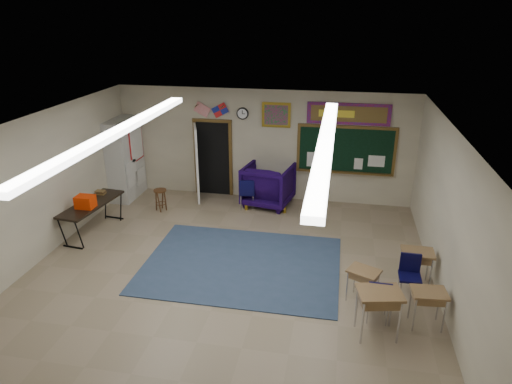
% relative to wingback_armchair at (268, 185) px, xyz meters
% --- Properties ---
extents(floor, '(9.00, 9.00, 0.00)m').
position_rel_wingback_armchair_xyz_m(floor, '(-0.23, -4.01, -0.56)').
color(floor, gray).
rests_on(floor, ground).
extents(back_wall, '(8.00, 0.04, 3.00)m').
position_rel_wingback_armchair_xyz_m(back_wall, '(-0.23, 0.49, 0.94)').
color(back_wall, beige).
rests_on(back_wall, floor).
extents(left_wall, '(0.04, 9.00, 3.00)m').
position_rel_wingback_armchair_xyz_m(left_wall, '(-4.23, -4.01, 0.94)').
color(left_wall, beige).
rests_on(left_wall, floor).
extents(right_wall, '(0.04, 9.00, 3.00)m').
position_rel_wingback_armchair_xyz_m(right_wall, '(3.77, -4.01, 0.94)').
color(right_wall, beige).
rests_on(right_wall, floor).
extents(ceiling, '(8.00, 9.00, 0.04)m').
position_rel_wingback_armchair_xyz_m(ceiling, '(-0.23, -4.01, 2.44)').
color(ceiling, silver).
rests_on(ceiling, back_wall).
extents(area_rug, '(4.00, 3.00, 0.02)m').
position_rel_wingback_armchair_xyz_m(area_rug, '(-0.03, -3.21, -0.55)').
color(area_rug, '#32415F').
rests_on(area_rug, floor).
extents(fluorescent_strips, '(3.86, 6.00, 0.10)m').
position_rel_wingback_armchair_xyz_m(fluorescent_strips, '(-0.23, -4.01, 2.38)').
color(fluorescent_strips, white).
rests_on(fluorescent_strips, ceiling).
extents(doorway, '(1.10, 0.89, 2.16)m').
position_rel_wingback_armchair_xyz_m(doorway, '(-1.74, 0.34, 0.50)').
color(doorway, black).
rests_on(doorway, back_wall).
extents(chalkboard, '(2.55, 0.14, 1.30)m').
position_rel_wingback_armchair_xyz_m(chalkboard, '(1.97, 0.45, 0.90)').
color(chalkboard, brown).
rests_on(chalkboard, back_wall).
extents(bulletin_board, '(2.10, 0.05, 0.55)m').
position_rel_wingback_armchair_xyz_m(bulletin_board, '(1.97, 0.45, 1.89)').
color(bulletin_board, red).
rests_on(bulletin_board, back_wall).
extents(framed_art_print, '(0.75, 0.05, 0.65)m').
position_rel_wingback_armchair_xyz_m(framed_art_print, '(0.12, 0.45, 1.79)').
color(framed_art_print, olive).
rests_on(framed_art_print, back_wall).
extents(wall_clock, '(0.32, 0.05, 0.32)m').
position_rel_wingback_armchair_xyz_m(wall_clock, '(-0.78, 0.45, 1.79)').
color(wall_clock, black).
rests_on(wall_clock, back_wall).
extents(wall_flags, '(1.16, 0.06, 0.70)m').
position_rel_wingback_armchair_xyz_m(wall_flags, '(-1.63, 0.43, 1.92)').
color(wall_flags, red).
rests_on(wall_flags, back_wall).
extents(storage_cabinet, '(0.59, 1.25, 2.20)m').
position_rel_wingback_armchair_xyz_m(storage_cabinet, '(-3.95, -0.16, 0.54)').
color(storage_cabinet, '#B2B3AE').
rests_on(storage_cabinet, floor).
extents(wingback_armchair, '(1.41, 1.44, 1.12)m').
position_rel_wingback_armchair_xyz_m(wingback_armchair, '(0.00, 0.00, 0.00)').
color(wingback_armchair, '#140534').
rests_on(wingback_armchair, floor).
extents(student_chair_reading, '(0.49, 0.49, 0.85)m').
position_rel_wingback_armchair_xyz_m(student_chair_reading, '(-0.50, -0.37, -0.13)').
color(student_chair_reading, '#090832').
rests_on(student_chair_reading, floor).
extents(student_chair_desk_a, '(0.42, 0.42, 0.83)m').
position_rel_wingback_armchair_xyz_m(student_chair_desk_a, '(2.60, -4.53, -0.15)').
color(student_chair_desk_a, '#090832').
rests_on(student_chair_desk_a, floor).
extents(student_chair_desk_b, '(0.42, 0.42, 0.82)m').
position_rel_wingback_armchair_xyz_m(student_chair_desk_b, '(3.20, -3.77, -0.15)').
color(student_chair_desk_b, '#090832').
rests_on(student_chair_desk_b, floor).
extents(student_desk_front_left, '(0.65, 0.59, 0.64)m').
position_rel_wingback_armchair_xyz_m(student_desk_front_left, '(2.37, -4.03, -0.20)').
color(student_desk_front_left, olive).
rests_on(student_desk_front_left, floor).
extents(student_desk_front_right, '(0.60, 0.46, 0.72)m').
position_rel_wingback_armchair_xyz_m(student_desk_front_right, '(3.37, -3.30, -0.16)').
color(student_desk_front_right, olive).
rests_on(student_desk_front_right, floor).
extents(student_desk_back_left, '(0.78, 0.65, 0.83)m').
position_rel_wingback_armchair_xyz_m(student_desk_back_left, '(2.57, -4.94, -0.10)').
color(student_desk_back_left, olive).
rests_on(student_desk_back_left, floor).
extents(student_desk_back_right, '(0.59, 0.47, 0.67)m').
position_rel_wingback_armchair_xyz_m(student_desk_back_right, '(3.39, -4.55, -0.19)').
color(student_desk_back_right, olive).
rests_on(student_desk_back_right, floor).
extents(folding_table, '(0.82, 1.87, 1.03)m').
position_rel_wingback_armchair_xyz_m(folding_table, '(-3.77, -2.42, -0.15)').
color(folding_table, black).
rests_on(folding_table, floor).
extents(wooden_stool, '(0.33, 0.33, 0.58)m').
position_rel_wingback_armchair_xyz_m(wooden_stool, '(-2.69, -0.93, -0.26)').
color(wooden_stool, '#4E2A17').
rests_on(wooden_stool, floor).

